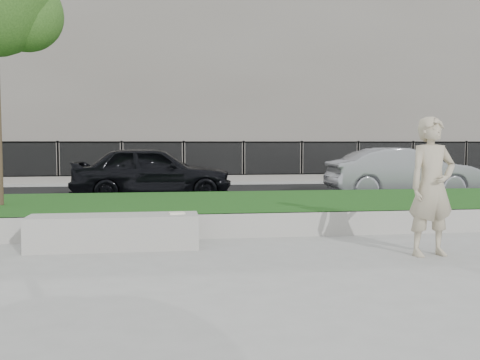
{
  "coord_description": "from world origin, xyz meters",
  "views": [
    {
      "loc": [
        -1.23,
        -7.48,
        1.55
      ],
      "look_at": [
        -0.03,
        1.2,
        0.93
      ],
      "focal_mm": 40.0,
      "sensor_mm": 36.0,
      "label": 1
    }
  ],
  "objects": [
    {
      "name": "grass_kerb",
      "position": [
        0.0,
        1.04,
        0.2
      ],
      "size": [
        34.0,
        0.08,
        0.4
      ],
      "primitive_type": "cube",
      "color": "gray",
      "rests_on": "ground"
    },
    {
      "name": "car_silver",
      "position": [
        5.31,
        6.66,
        0.72
      ],
      "size": [
        4.17,
        1.55,
        1.36
      ],
      "primitive_type": "imported",
      "rotation": [
        0.0,
        0.0,
        1.55
      ],
      "color": "gray",
      "rests_on": "street"
    },
    {
      "name": "grass_bank",
      "position": [
        0.0,
        3.0,
        0.2
      ],
      "size": [
        34.0,
        4.0,
        0.4
      ],
      "primitive_type": "cube",
      "color": "#153A0E",
      "rests_on": "ground"
    },
    {
      "name": "man",
      "position": [
        2.35,
        -0.66,
        0.95
      ],
      "size": [
        0.75,
        0.55,
        1.9
      ],
      "primitive_type": "imported",
      "rotation": [
        0.0,
        0.0,
        0.14
      ],
      "color": "tan",
      "rests_on": "ground"
    },
    {
      "name": "far_pavement",
      "position": [
        0.0,
        13.0,
        0.06
      ],
      "size": [
        34.0,
        3.0,
        0.12
      ],
      "primitive_type": "cube",
      "color": "gray",
      "rests_on": "ground"
    },
    {
      "name": "iron_fence",
      "position": [
        0.0,
        12.0,
        0.54
      ],
      "size": [
        32.0,
        0.3,
        1.5
      ],
      "color": "slate",
      "rests_on": "far_pavement"
    },
    {
      "name": "street",
      "position": [
        0.0,
        8.5,
        0.02
      ],
      "size": [
        34.0,
        7.0,
        0.04
      ],
      "primitive_type": "cube",
      "color": "black",
      "rests_on": "ground"
    },
    {
      "name": "book",
      "position": [
        -1.08,
        0.39,
        0.51
      ],
      "size": [
        0.25,
        0.2,
        0.03
      ],
      "primitive_type": "cube",
      "rotation": [
        0.0,
        0.0,
        0.19
      ],
      "color": "white",
      "rests_on": "stone_bench"
    },
    {
      "name": "stone_bench",
      "position": [
        -1.99,
        0.4,
        0.25
      ],
      "size": [
        2.43,
        0.61,
        0.5
      ],
      "primitive_type": "cube",
      "color": "gray",
      "rests_on": "ground"
    },
    {
      "name": "ground",
      "position": [
        0.0,
        0.0,
        0.0
      ],
      "size": [
        90.0,
        90.0,
        0.0
      ],
      "primitive_type": "plane",
      "color": "gray",
      "rests_on": "ground"
    },
    {
      "name": "building_facade",
      "position": [
        0.0,
        20.0,
        5.0
      ],
      "size": [
        34.0,
        10.0,
        10.0
      ],
      "primitive_type": "cube",
      "color": "slate",
      "rests_on": "ground"
    },
    {
      "name": "car_dark",
      "position": [
        -1.6,
        7.02,
        0.76
      ],
      "size": [
        4.22,
        1.72,
        1.44
      ],
      "primitive_type": "imported",
      "rotation": [
        0.0,
        0.0,
        1.58
      ],
      "color": "black",
      "rests_on": "street"
    }
  ]
}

